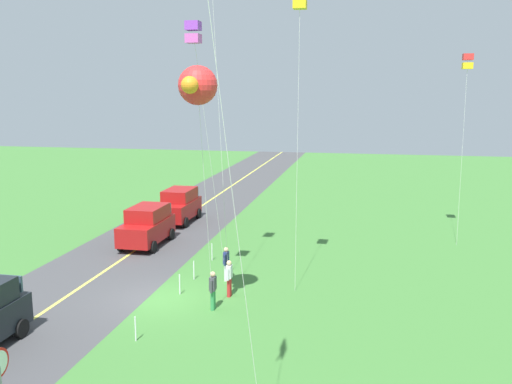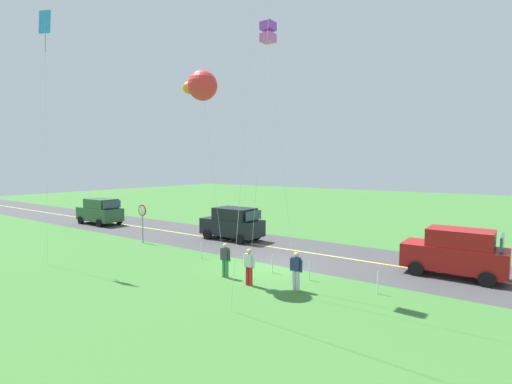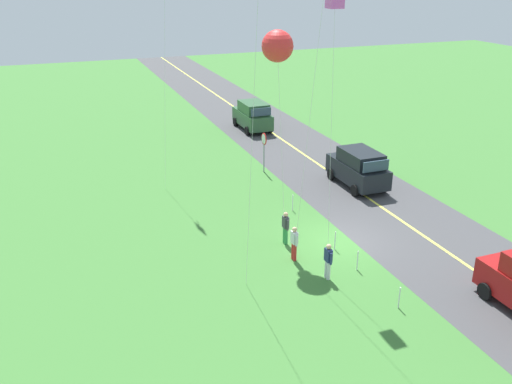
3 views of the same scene
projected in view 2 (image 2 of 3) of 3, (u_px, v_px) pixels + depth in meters
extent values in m
cube|color=#3D7533|center=(268.00, 268.00, 19.15)|extent=(120.00, 120.00, 0.10)
cube|color=#424244|center=(306.00, 252.00, 22.39)|extent=(120.00, 7.00, 0.00)
cube|color=#E5E04C|center=(306.00, 252.00, 22.39)|extent=(120.00, 0.16, 0.00)
cube|color=black|center=(232.00, 227.00, 26.12)|extent=(4.40, 1.90, 1.10)
cube|color=black|center=(235.00, 214.00, 25.90)|extent=(2.73, 1.75, 0.80)
cube|color=#334756|center=(223.00, 212.00, 26.54)|extent=(0.10, 1.62, 0.64)
cube|color=#334756|center=(254.00, 215.00, 24.96)|extent=(0.10, 1.62, 0.60)
cylinder|color=black|center=(207.00, 235.00, 26.22)|extent=(0.68, 0.22, 0.68)
cylinder|color=black|center=(225.00, 231.00, 27.76)|extent=(0.68, 0.22, 0.68)
cylinder|color=black|center=(240.00, 239.00, 24.56)|extent=(0.68, 0.22, 0.68)
cylinder|color=black|center=(257.00, 235.00, 26.10)|extent=(0.68, 0.22, 0.68)
cube|color=maroon|center=(454.00, 257.00, 17.56)|extent=(4.40, 1.90, 1.10)
cube|color=maroon|center=(460.00, 238.00, 17.34)|extent=(2.73, 1.75, 0.80)
cube|color=#334756|center=(435.00, 235.00, 17.97)|extent=(0.10, 1.62, 0.64)
cube|color=#334756|center=(502.00, 242.00, 16.40)|extent=(0.10, 1.62, 0.60)
cylinder|color=black|center=(416.00, 268.00, 17.66)|extent=(0.68, 0.22, 0.68)
cylinder|color=black|center=(425.00, 260.00, 19.20)|extent=(0.68, 0.22, 0.68)
cylinder|color=black|center=(487.00, 279.00, 16.00)|extent=(0.68, 0.22, 0.68)
cylinder|color=black|center=(490.00, 269.00, 17.54)|extent=(0.68, 0.22, 0.68)
cube|color=#2D5633|center=(100.00, 214.00, 32.93)|extent=(4.40, 1.90, 1.10)
cube|color=#2D5633|center=(101.00, 203.00, 32.72)|extent=(2.73, 1.75, 0.80)
cube|color=#334756|center=(94.00, 203.00, 33.35)|extent=(0.10, 1.62, 0.64)
cube|color=#334756|center=(112.00, 205.00, 31.78)|extent=(0.10, 1.62, 0.60)
cylinder|color=black|center=(81.00, 220.00, 33.04)|extent=(0.68, 0.22, 0.68)
cylinder|color=black|center=(101.00, 218.00, 34.58)|extent=(0.68, 0.22, 0.68)
cylinder|color=black|center=(99.00, 223.00, 31.37)|extent=(0.68, 0.22, 0.68)
cylinder|color=black|center=(119.00, 220.00, 32.91)|extent=(0.68, 0.22, 0.68)
cylinder|color=gray|center=(143.00, 227.00, 25.07)|extent=(0.08, 0.08, 2.10)
cylinder|color=red|center=(142.00, 210.00, 24.99)|extent=(0.76, 0.04, 0.76)
cylinder|color=white|center=(142.00, 210.00, 24.97)|extent=(0.62, 0.01, 0.62)
cylinder|color=silver|center=(298.00, 281.00, 15.59)|extent=(0.16, 0.16, 0.82)
cylinder|color=silver|center=(294.00, 280.00, 15.69)|extent=(0.16, 0.16, 0.82)
cube|color=navy|center=(296.00, 264.00, 15.59)|extent=(0.36, 0.22, 0.56)
cylinder|color=navy|center=(301.00, 266.00, 15.45)|extent=(0.10, 0.10, 0.52)
cylinder|color=navy|center=(291.00, 264.00, 15.73)|extent=(0.10, 0.10, 0.52)
sphere|color=#D8AD84|center=(296.00, 255.00, 15.56)|extent=(0.22, 0.22, 0.22)
cylinder|color=red|center=(251.00, 276.00, 16.21)|extent=(0.16, 0.16, 0.82)
cylinder|color=red|center=(247.00, 275.00, 16.31)|extent=(0.16, 0.16, 0.82)
cube|color=silver|center=(249.00, 260.00, 16.21)|extent=(0.36, 0.22, 0.56)
cylinder|color=silver|center=(254.00, 262.00, 16.08)|extent=(0.10, 0.10, 0.52)
cylinder|color=silver|center=(245.00, 260.00, 16.36)|extent=(0.10, 0.10, 0.52)
sphere|color=#D8AD84|center=(249.00, 251.00, 16.18)|extent=(0.22, 0.22, 0.22)
cylinder|color=#338C4C|center=(227.00, 269.00, 17.35)|extent=(0.16, 0.16, 0.82)
cylinder|color=#338C4C|center=(224.00, 268.00, 17.46)|extent=(0.16, 0.16, 0.82)
cube|color=#3F3F47|center=(225.00, 254.00, 17.35)|extent=(0.36, 0.22, 0.56)
cylinder|color=#3F3F47|center=(229.00, 256.00, 17.22)|extent=(0.10, 0.10, 0.52)
cylinder|color=#3F3F47|center=(221.00, 254.00, 17.50)|extent=(0.10, 0.10, 0.52)
sphere|color=#D8AD84|center=(225.00, 246.00, 17.33)|extent=(0.22, 0.22, 0.22)
cylinder|color=silver|center=(282.00, 157.00, 16.14)|extent=(1.96, 0.78, 11.07)
cube|color=purple|center=(268.00, 26.00, 16.59)|extent=(0.56, 0.56, 0.36)
cube|color=#D859BF|center=(268.00, 38.00, 16.63)|extent=(0.56, 0.56, 0.36)
cylinder|color=silver|center=(264.00, 87.00, 15.85)|extent=(0.81, 1.03, 17.00)
cylinder|color=silver|center=(214.00, 181.00, 17.53)|extent=(1.39, 0.06, 8.92)
sphere|color=red|center=(203.00, 86.00, 17.62)|extent=(1.40, 1.40, 1.40)
sphere|color=orange|center=(189.00, 88.00, 18.15)|extent=(0.60, 0.60, 0.60)
cylinder|color=silver|center=(46.00, 141.00, 19.93)|extent=(1.65, 1.13, 12.95)
cube|color=#2D8CE5|center=(45.00, 22.00, 20.39)|extent=(1.01, 0.23, 1.29)
cylinder|color=green|center=(45.00, 39.00, 20.45)|extent=(0.04, 0.04, 1.40)
cylinder|color=silver|center=(245.00, 132.00, 12.63)|extent=(1.24, 0.12, 12.61)
cylinder|color=silver|center=(378.00, 283.00, 15.18)|extent=(0.05, 0.05, 0.90)
cylinder|color=silver|center=(309.00, 270.00, 16.97)|extent=(0.05, 0.05, 0.90)
cylinder|color=silver|center=(272.00, 263.00, 18.14)|extent=(0.05, 0.05, 0.90)
cylinder|color=silver|center=(201.00, 250.00, 20.88)|extent=(0.05, 0.05, 0.90)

